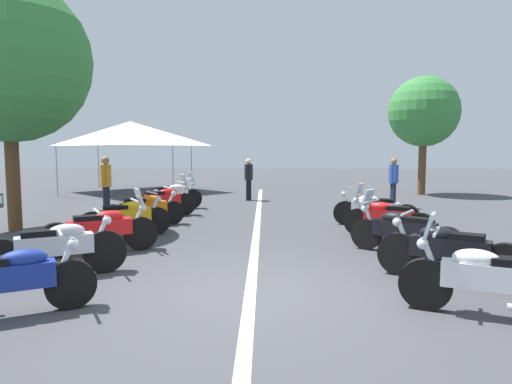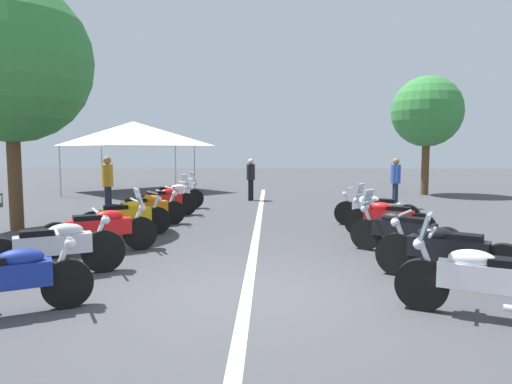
% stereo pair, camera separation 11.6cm
% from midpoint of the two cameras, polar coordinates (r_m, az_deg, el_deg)
% --- Properties ---
extents(ground_plane, '(80.00, 80.00, 0.00)m').
position_cam_midpoint_polar(ground_plane, '(6.51, -1.23, -12.38)').
color(ground_plane, '#424247').
extents(lane_centre_stripe, '(22.62, 0.16, 0.01)m').
position_cam_midpoint_polar(lane_centre_stripe, '(11.09, -0.24, -4.92)').
color(lane_centre_stripe, beige).
rests_on(lane_centre_stripe, ground_plane).
extents(motorcycle_left_row_0, '(1.09, 1.81, 0.99)m').
position_cam_midpoint_polar(motorcycle_left_row_0, '(6.28, -28.46, -9.46)').
color(motorcycle_left_row_0, black).
rests_on(motorcycle_left_row_0, ground_plane).
extents(motorcycle_left_row_1, '(1.15, 1.95, 1.02)m').
position_cam_midpoint_polar(motorcycle_left_row_1, '(7.80, -23.71, -6.29)').
color(motorcycle_left_row_1, black).
rests_on(motorcycle_left_row_1, ground_plane).
extents(motorcycle_left_row_2, '(1.17, 1.98, 1.22)m').
position_cam_midpoint_polar(motorcycle_left_row_2, '(9.26, -18.75, -4.33)').
color(motorcycle_left_row_2, black).
rests_on(motorcycle_left_row_2, ground_plane).
extents(motorcycle_left_row_3, '(1.29, 1.79, 1.00)m').
position_cam_midpoint_polar(motorcycle_left_row_3, '(10.76, -15.91, -3.01)').
color(motorcycle_left_row_3, black).
rests_on(motorcycle_left_row_3, ground_plane).
extents(motorcycle_left_row_4, '(1.24, 1.88, 0.99)m').
position_cam_midpoint_polar(motorcycle_left_row_4, '(12.11, -13.78, -2.06)').
color(motorcycle_left_row_4, black).
rests_on(motorcycle_left_row_4, ground_plane).
extents(motorcycle_left_row_5, '(1.15, 1.82, 1.22)m').
position_cam_midpoint_polar(motorcycle_left_row_5, '(13.76, -11.54, -1.04)').
color(motorcycle_left_row_5, black).
rests_on(motorcycle_left_row_5, ground_plane).
extents(motorcycle_left_row_6, '(1.05, 1.90, 1.21)m').
position_cam_midpoint_polar(motorcycle_left_row_6, '(15.36, -10.45, -0.38)').
color(motorcycle_left_row_6, black).
rests_on(motorcycle_left_row_6, ground_plane).
extents(motorcycle_right_row_0, '(1.05, 1.96, 1.21)m').
position_cam_midpoint_polar(motorcycle_right_row_0, '(6.11, 26.18, -9.59)').
color(motorcycle_right_row_0, black).
rests_on(motorcycle_right_row_0, ground_plane).
extents(motorcycle_right_row_1, '(1.25, 1.90, 1.02)m').
position_cam_midpoint_polar(motorcycle_right_row_1, '(7.48, 22.11, -6.75)').
color(motorcycle_right_row_1, black).
rests_on(motorcycle_right_row_1, ground_plane).
extents(motorcycle_right_row_2, '(1.41, 1.78, 1.20)m').
position_cam_midpoint_polar(motorcycle_right_row_2, '(9.10, 17.20, -4.52)').
color(motorcycle_right_row_2, black).
rests_on(motorcycle_right_row_2, ground_plane).
extents(motorcycle_right_row_3, '(1.14, 1.81, 1.20)m').
position_cam_midpoint_polar(motorcycle_right_row_3, '(10.66, 15.46, -3.05)').
color(motorcycle_right_row_3, black).
rests_on(motorcycle_right_row_3, ground_plane).
extents(motorcycle_right_row_4, '(1.14, 1.99, 0.99)m').
position_cam_midpoint_polar(motorcycle_right_row_4, '(12.06, 14.07, -2.08)').
color(motorcycle_right_row_4, black).
rests_on(motorcycle_right_row_4, ground_plane).
extents(bystander_0, '(0.53, 0.32, 1.75)m').
position_cam_midpoint_polar(bystander_0, '(14.33, -18.16, 1.30)').
color(bystander_0, '#1E2338').
rests_on(bystander_0, ground_plane).
extents(bystander_1, '(0.53, 0.32, 1.67)m').
position_cam_midpoint_polar(bystander_1, '(16.14, 16.32, 1.58)').
color(bystander_1, '#1E2338').
rests_on(bystander_1, ground_plane).
extents(bystander_2, '(0.51, 0.32, 1.60)m').
position_cam_midpoint_polar(bystander_2, '(17.68, -1.10, 1.96)').
color(bystander_2, black).
rests_on(bystander_2, ground_plane).
extents(roadside_tree_0, '(2.97, 2.97, 5.03)m').
position_cam_midpoint_polar(roadside_tree_0, '(21.19, 19.76, 9.22)').
color(roadside_tree_0, brown).
rests_on(roadside_tree_0, ground_plane).
extents(roadside_tree_1, '(3.86, 3.86, 5.98)m').
position_cam_midpoint_polar(roadside_tree_1, '(12.80, -28.45, 13.97)').
color(roadside_tree_1, brown).
rests_on(roadside_tree_1, ground_plane).
extents(event_tent, '(5.27, 5.27, 3.20)m').
position_cam_midpoint_polar(event_tent, '(21.94, -15.28, 6.93)').
color(event_tent, white).
rests_on(event_tent, ground_plane).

